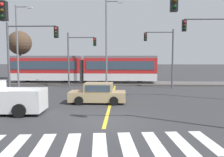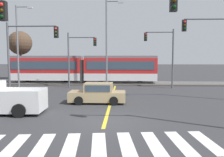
{
  "view_description": "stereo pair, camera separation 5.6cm",
  "coord_description": "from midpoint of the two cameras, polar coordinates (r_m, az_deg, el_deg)",
  "views": [
    {
      "loc": [
        0.9,
        -12.41,
        3.46
      ],
      "look_at": [
        -0.01,
        7.97,
        1.6
      ],
      "focal_mm": 38.0,
      "sensor_mm": 36.0,
      "label": 1
    },
    {
      "loc": [
        0.96,
        -12.41,
        3.46
      ],
      "look_at": [
        -0.01,
        7.97,
        1.6
      ],
      "focal_mm": 38.0,
      "sensor_mm": 36.0,
      "label": 2
    }
  ],
  "objects": [
    {
      "name": "street_lamp_centre",
      "position": [
        26.94,
        -0.94,
        9.46
      ],
      "size": [
        1.94,
        0.28,
        9.79
      ],
      "color": "slate",
      "rests_on": "ground"
    },
    {
      "name": "track_bed",
      "position": [
        30.31,
        0.95,
        -1.17
      ],
      "size": [
        120.0,
        4.0,
        0.18
      ],
      "primitive_type": "cube",
      "color": "#4C4742",
      "rests_on": "ground"
    },
    {
      "name": "bare_tree_far_west",
      "position": [
        38.65,
        -21.2,
        7.93
      ],
      "size": [
        3.55,
        3.55,
        7.34
      ],
      "color": "brown",
      "rests_on": "ground"
    },
    {
      "name": "traffic_light_mid_right",
      "position": [
        20.6,
        24.15,
        7.67
      ],
      "size": [
        4.25,
        0.38,
        6.72
      ],
      "color": "#515459",
      "rests_on": "ground"
    },
    {
      "name": "traffic_light_far_right",
      "position": [
        26.71,
        12.37,
        6.83
      ],
      "size": [
        3.25,
        0.38,
        6.48
      ],
      "color": "#515459",
      "rests_on": "ground"
    },
    {
      "name": "crosswalk_stripe_1",
      "position": [
        10.3,
        -22.36,
        -14.79
      ],
      "size": [
        0.85,
        2.84,
        0.01
      ],
      "primitive_type": "cube",
      "rotation": [
        0.0,
        0.0,
        0.1
      ],
      "color": "silver",
      "rests_on": "ground"
    },
    {
      "name": "crosswalk_stripe_5",
      "position": [
        9.83,
        3.65,
        -15.38
      ],
      "size": [
        0.85,
        2.84,
        0.01
      ],
      "primitive_type": "cube",
      "rotation": [
        0.0,
        0.0,
        0.1
      ],
      "color": "silver",
      "rests_on": "ground"
    },
    {
      "name": "traffic_light_far_left",
      "position": [
        26.98,
        -8.18,
        6.29
      ],
      "size": [
        3.25,
        0.38,
        6.16
      ],
      "color": "#515459",
      "rests_on": "ground"
    },
    {
      "name": "crosswalk_stripe_8",
      "position": [
        10.72,
        22.0,
        -13.98
      ],
      "size": [
        0.85,
        2.84,
        0.01
      ],
      "primitive_type": "cube",
      "rotation": [
        0.0,
        0.0,
        0.1
      ],
      "color": "silver",
      "rests_on": "ground"
    },
    {
      "name": "crosswalk_stripe_7",
      "position": [
        10.32,
        16.28,
        -14.57
      ],
      "size": [
        0.85,
        2.84,
        0.01
      ],
      "primitive_type": "cube",
      "rotation": [
        0.0,
        0.0,
        0.1
      ],
      "color": "silver",
      "rests_on": "ground"
    },
    {
      "name": "rail_far",
      "position": [
        31.01,
        0.99,
        -0.77
      ],
      "size": [
        120.0,
        0.08,
        0.1
      ],
      "primitive_type": "cube",
      "color": "#939399",
      "rests_on": "track_bed"
    },
    {
      "name": "crosswalk_stripe_4",
      "position": [
        9.77,
        -3.01,
        -15.52
      ],
      "size": [
        0.85,
        2.84,
        0.01
      ],
      "primitive_type": "cube",
      "rotation": [
        0.0,
        0.0,
        0.1
      ],
      "color": "silver",
      "rests_on": "ground"
    },
    {
      "name": "rail_near",
      "position": [
        29.58,
        0.91,
        -1.06
      ],
      "size": [
        120.0,
        0.08,
        0.1
      ],
      "primitive_type": "cube",
      "color": "#939399",
      "rests_on": "track_bed"
    },
    {
      "name": "ground_plane",
      "position": [
        12.91,
        -1.52,
        -10.33
      ],
      "size": [
        200.0,
        200.0,
        0.0
      ],
      "primitive_type": "plane",
      "color": "#333335"
    },
    {
      "name": "crosswalk_stripe_3",
      "position": [
        9.83,
        -9.68,
        -15.46
      ],
      "size": [
        0.85,
        2.84,
        0.01
      ],
      "primitive_type": "cube",
      "rotation": [
        0.0,
        0.0,
        0.1
      ],
      "color": "silver",
      "rests_on": "ground"
    },
    {
      "name": "crosswalk_stripe_6",
      "position": [
        10.02,
        10.13,
        -15.05
      ],
      "size": [
        0.85,
        2.84,
        0.01
      ],
      "primitive_type": "cube",
      "rotation": [
        0.0,
        0.0,
        0.1
      ],
      "color": "silver",
      "rests_on": "ground"
    },
    {
      "name": "sedan_crossing",
      "position": [
        17.86,
        -3.4,
        -3.69
      ],
      "size": [
        4.21,
        1.94,
        1.52
      ],
      "color": "tan",
      "rests_on": "ground"
    },
    {
      "name": "crosswalk_stripe_2",
      "position": [
        10.01,
        -16.18,
        -15.2
      ],
      "size": [
        0.85,
        2.84,
        0.01
      ],
      "primitive_type": "cube",
      "rotation": [
        0.0,
        0.0,
        0.1
      ],
      "color": "silver",
      "rests_on": "ground"
    },
    {
      "name": "traffic_light_mid_left",
      "position": [
        20.62,
        -20.09,
        6.98
      ],
      "size": [
        4.25,
        0.38,
        6.24
      ],
      "color": "#515459",
      "rests_on": "ground"
    },
    {
      "name": "street_lamp_west",
      "position": [
        29.55,
        -21.47,
        8.27
      ],
      "size": [
        1.99,
        0.28,
        9.32
      ],
      "color": "slate",
      "rests_on": "ground"
    },
    {
      "name": "lane_centre_line",
      "position": [
        19.92,
        0.01,
        -4.78
      ],
      "size": [
        0.2,
        17.02,
        0.01
      ],
      "primitive_type": "cube",
      "color": "gold",
      "rests_on": "ground"
    },
    {
      "name": "light_rail_tram",
      "position": [
        30.56,
        -6.85,
        2.53
      ],
      "size": [
        18.5,
        2.64,
        3.43
      ],
      "color": "silver",
      "rests_on": "track_bed"
    }
  ]
}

